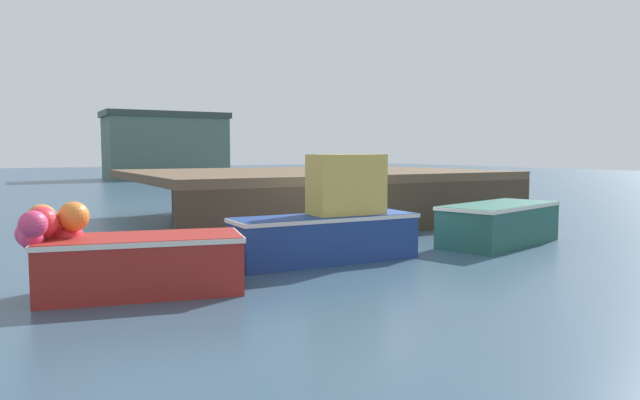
# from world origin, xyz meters

# --- Properties ---
(ground) EXTENTS (120.00, 160.00, 0.10)m
(ground) POSITION_xyz_m (0.00, 0.00, -0.05)
(ground) COLOR #334C60
(pier) EXTENTS (11.50, 8.65, 1.64)m
(pier) POSITION_xyz_m (1.97, 5.47, 1.39)
(pier) COLOR brown
(pier) RESTS_ON ground
(fishing_boat_near_left) EXTENTS (3.46, 2.05, 1.50)m
(fishing_boat_near_left) POSITION_xyz_m (-5.47, -1.81, 0.59)
(fishing_boat_near_left) COLOR maroon
(fishing_boat_near_left) RESTS_ON ground
(fishing_boat_near_right) EXTENTS (4.01, 1.23, 2.22)m
(fishing_boat_near_right) POSITION_xyz_m (-1.26, -0.95, 0.79)
(fishing_boat_near_right) COLOR navy
(fishing_boat_near_right) RESTS_ON ground
(fishing_boat_mid) EXTENTS (3.81, 2.42, 1.00)m
(fishing_boat_mid) POSITION_xyz_m (3.49, -1.06, 0.54)
(fishing_boat_mid) COLOR #23564C
(fishing_boat_mid) RESTS_ON ground
(warehouse) EXTENTS (10.26, 4.67, 5.62)m
(warehouse) POSITION_xyz_m (5.52, 38.60, 2.83)
(warehouse) COLOR #4C6656
(warehouse) RESTS_ON ground
(mooring_buoy_foreground) EXTENTS (0.52, 0.52, 0.72)m
(mooring_buoy_foreground) POSITION_xyz_m (-3.38, -0.91, 0.33)
(mooring_buoy_foreground) COLOR #EA5B70
(mooring_buoy_foreground) RESTS_ON ground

